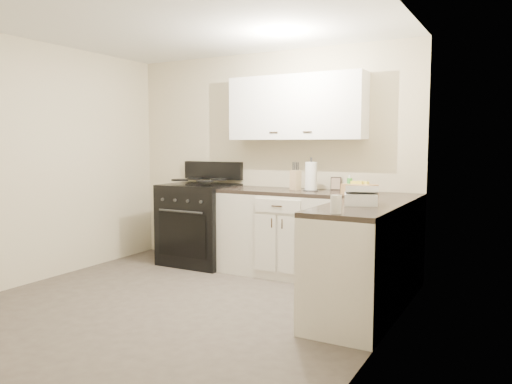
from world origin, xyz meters
The scene contains 20 objects.
floor centered at (0.00, 0.00, 0.00)m, with size 3.60×3.60×0.00m, color #473F38.
ceiling centered at (0.00, 0.00, 2.50)m, with size 3.60×3.60×0.00m, color white.
wall_back centered at (0.00, 1.80, 1.25)m, with size 3.60×3.60×0.00m, color beige.
wall_right centered at (1.80, 0.00, 1.25)m, with size 3.60×3.60×0.00m, color beige.
wall_left centered at (-1.80, 0.00, 1.25)m, with size 3.60×3.60×0.00m, color beige.
base_cabinets_back centered at (0.43, 1.50, 0.45)m, with size 1.55×0.60×0.90m, color silver.
base_cabinets_right centered at (1.50, 0.85, 0.45)m, with size 0.60×1.90×0.90m, color silver.
countertop_back centered at (0.43, 1.50, 0.92)m, with size 1.55×0.60×0.04m, color black.
countertop_right centered at (1.50, 0.85, 0.92)m, with size 0.60×1.90×0.04m, color black.
upper_cabinets centered at (0.43, 1.65, 1.84)m, with size 1.55×0.30×0.70m, color white.
stove centered at (-0.76, 1.48, 0.46)m, with size 0.83×0.71×1.00m, color black.
knife_block centered at (0.45, 1.58, 1.05)m, with size 0.10×0.09×0.21m, color tan.
paper_towel centered at (0.65, 1.55, 1.09)m, with size 0.13×0.13×0.31m, color white.
soap_bottle centered at (1.12, 1.42, 1.02)m, with size 0.05×0.05×0.16m, color green.
picture_frame centered at (0.85, 1.76, 1.01)m, with size 0.11×0.02×0.14m, color black.
wicker_basket centered at (1.22, 1.41, 0.99)m, with size 0.31×0.21×0.10m, color tan.
countertop_grill centered at (1.49, 0.58, 0.99)m, with size 0.26×0.24×0.10m, color white.
glass_jar centered at (1.48, 0.00, 1.01)m, with size 0.08×0.08×0.13m, color silver.
oven_mitt_near centered at (1.18, 0.23, 0.45)m, with size 0.02×0.16×0.27m, color black.
oven_mitt_far centered at (1.18, 0.65, 0.46)m, with size 0.02×0.13×0.23m, color black.
Camera 1 is at (2.69, -3.42, 1.44)m, focal length 35.00 mm.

